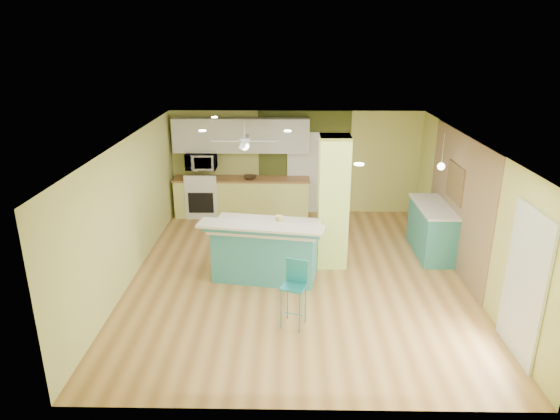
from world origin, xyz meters
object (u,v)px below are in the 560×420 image
Objects in this scene: side_counter at (432,229)px; peninsula at (266,249)px; fruit_bowl at (250,177)px; canister at (279,221)px; bar_stool at (295,283)px.

peninsula is at bearing -161.73° from side_counter.
canister is at bearing -76.65° from fruit_bowl.
side_counter is (3.29, 1.08, -0.02)m from peninsula.
side_counter is at bearing 19.49° from canister.
fruit_bowl is (-0.51, 3.18, 0.45)m from peninsula.
bar_stool reaches higher than fruit_bowl.
canister is (0.24, 0.01, 0.55)m from peninsula.
side_counter is at bearing -28.89° from fruit_bowl.
canister is (0.75, -3.17, 0.11)m from fruit_bowl.
canister reaches higher than fruit_bowl.
side_counter is (2.77, 2.65, -0.18)m from bar_stool.
bar_stool is at bearing -136.25° from side_counter.
canister reaches higher than side_counter.
bar_stool is 3.23× the size of fruit_bowl.
canister is at bearing -160.51° from side_counter.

